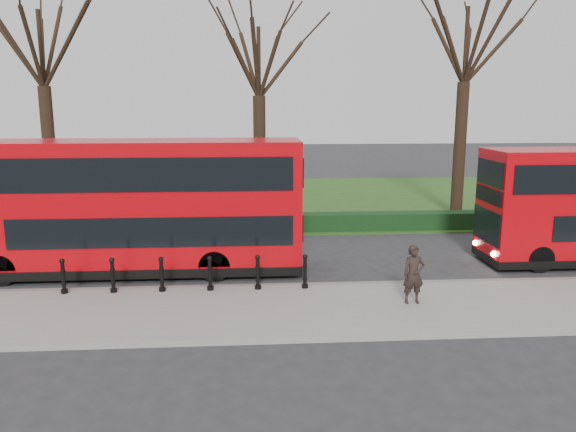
{
  "coord_description": "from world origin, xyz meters",
  "views": [
    {
      "loc": [
        1.5,
        -17.48,
        5.66
      ],
      "look_at": [
        2.74,
        0.5,
        2.0
      ],
      "focal_mm": 35.0,
      "sensor_mm": 36.0,
      "label": 1
    }
  ],
  "objects": [
    {
      "name": "yellow_line_inner",
      "position": [
        0.0,
        -0.5,
        0.01
      ],
      "size": [
        60.0,
        0.1,
        0.01
      ],
      "primitive_type": "cube",
      "color": "yellow",
      "rests_on": "ground"
    },
    {
      "name": "bus_lead",
      "position": [
        -2.4,
        1.1,
        2.24
      ],
      "size": [
        11.16,
        2.56,
        4.44
      ],
      "color": "#B4030B",
      "rests_on": "ground"
    },
    {
      "name": "grass_verge",
      "position": [
        0.0,
        15.0,
        0.03
      ],
      "size": [
        60.0,
        18.0,
        0.06
      ],
      "primitive_type": "cube",
      "color": "#284717",
      "rests_on": "ground"
    },
    {
      "name": "tree_mid",
      "position": [
        2.0,
        10.0,
        7.89
      ],
      "size": [
        6.95,
        6.95,
        10.86
      ],
      "color": "black",
      "rests_on": "ground"
    },
    {
      "name": "ground",
      "position": [
        0.0,
        0.0,
        0.0
      ],
      "size": [
        120.0,
        120.0,
        0.0
      ],
      "primitive_type": "plane",
      "color": "#28282B",
      "rests_on": "ground"
    },
    {
      "name": "hedge",
      "position": [
        0.0,
        6.8,
        0.4
      ],
      "size": [
        60.0,
        0.9,
        0.8
      ],
      "primitive_type": "cube",
      "color": "black",
      "rests_on": "ground"
    },
    {
      "name": "tree_left",
      "position": [
        -8.0,
        10.0,
        8.47
      ],
      "size": [
        7.46,
        7.46,
        11.65
      ],
      "color": "black",
      "rests_on": "ground"
    },
    {
      "name": "pedestrian",
      "position": [
        6.0,
        -2.85,
        0.98
      ],
      "size": [
        0.62,
        0.42,
        1.66
      ],
      "primitive_type": "imported",
      "rotation": [
        0.0,
        0.0,
        0.04
      ],
      "color": "black",
      "rests_on": "pavement"
    },
    {
      "name": "pavement",
      "position": [
        0.0,
        -3.0,
        0.07
      ],
      "size": [
        60.0,
        4.0,
        0.15
      ],
      "primitive_type": "cube",
      "color": "gray",
      "rests_on": "ground"
    },
    {
      "name": "yellow_line_outer",
      "position": [
        0.0,
        -0.7,
        0.01
      ],
      "size": [
        60.0,
        0.1,
        0.01
      ],
      "primitive_type": "cube",
      "color": "yellow",
      "rests_on": "ground"
    },
    {
      "name": "bollard_row",
      "position": [
        -0.43,
        -1.35,
        0.65
      ],
      "size": [
        7.26,
        0.15,
        1.0
      ],
      "color": "black",
      "rests_on": "pavement"
    },
    {
      "name": "kerb",
      "position": [
        0.0,
        -1.0,
        0.07
      ],
      "size": [
        60.0,
        0.25,
        0.16
      ],
      "primitive_type": "cube",
      "color": "slate",
      "rests_on": "ground"
    },
    {
      "name": "tree_right",
      "position": [
        12.0,
        10.0,
        8.77
      ],
      "size": [
        7.72,
        7.72,
        12.06
      ],
      "color": "black",
      "rests_on": "ground"
    }
  ]
}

